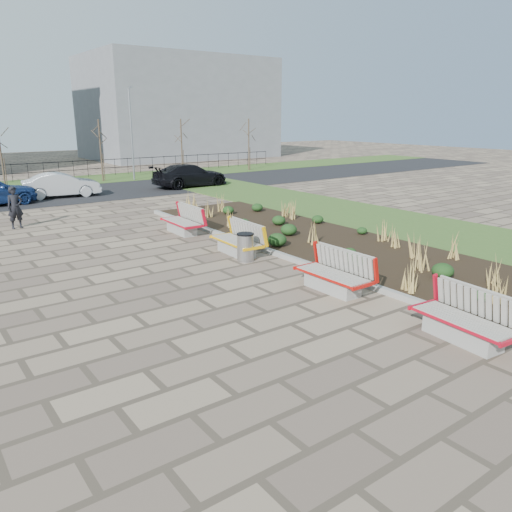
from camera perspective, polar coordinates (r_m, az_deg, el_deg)
ground at (r=9.63m, az=3.41°, el=-10.55°), size 120.00×120.00×0.00m
planting_bed at (r=17.09m, az=8.92°, el=1.28°), size 4.50×18.00×0.10m
planting_curb at (r=15.56m, az=2.84°, el=0.12°), size 0.16×18.00×0.15m
grass_verge_near at (r=20.66m, az=18.31°, el=3.09°), size 5.00×38.00×0.04m
grass_verge_far at (r=35.32m, az=-27.14°, el=7.13°), size 80.00×5.00×0.04m
road at (r=29.46m, az=-25.12°, el=5.97°), size 80.00×7.00×0.02m
bench_a at (r=10.53m, az=22.66°, el=-6.48°), size 1.08×2.17×1.00m
bench_b at (r=12.59m, az=8.74°, el=-1.84°), size 0.92×2.11×1.00m
bench_c at (r=15.79m, az=-2.28°, el=1.95°), size 1.00×2.14×1.00m
bench_d at (r=18.86m, az=-8.53°, el=4.07°), size 0.96×2.13×1.00m
litter_bin at (r=15.09m, az=-1.22°, el=0.98°), size 0.51×0.51×0.84m
pedestrian at (r=21.63m, az=-25.82°, el=5.02°), size 0.64×0.46×1.64m
car_silver at (r=29.05m, az=-21.33°, el=7.58°), size 4.10×1.90×1.30m
car_black at (r=31.41m, az=-7.54°, el=9.12°), size 4.84×2.11×1.39m
tree_c at (r=33.66m, az=-27.12°, el=10.27°), size 1.40×1.40×4.00m
tree_d at (r=35.15m, az=-17.32°, el=11.43°), size 1.40×1.40×4.00m
tree_e at (r=37.55m, az=-8.49°, el=12.19°), size 1.40×1.40×4.00m
tree_f at (r=40.70m, az=-0.84°, el=12.61°), size 1.40×1.40×4.00m
lamp_east at (r=35.34m, az=-14.05°, el=13.31°), size 0.24×0.60×6.00m
building_grey at (r=54.93m, az=-8.87°, el=16.34°), size 18.00×12.00×10.00m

